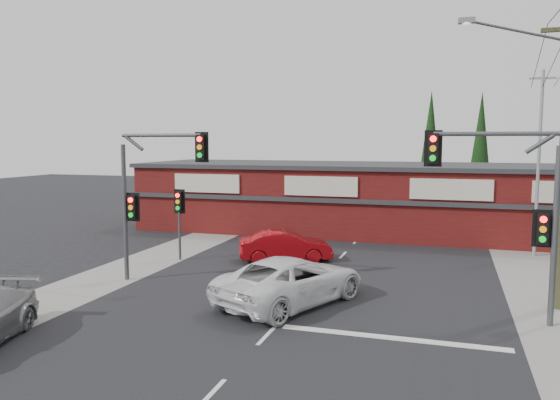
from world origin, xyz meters
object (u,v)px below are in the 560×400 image
(red_sedan, at_px, (285,246))
(utility_pole, at_px, (560,148))
(white_suv, at_px, (292,280))
(shop_building, at_px, (351,197))

(red_sedan, xyz_separation_m, utility_pole, (10.72, -4.29, 4.68))
(white_suv, bearing_deg, utility_pole, -141.78)
(white_suv, xyz_separation_m, utility_pole, (8.57, 2.08, 4.57))
(shop_building, xyz_separation_m, utility_pole, (9.36, -14.00, 3.26))
(white_suv, relative_size, red_sedan, 1.37)
(red_sedan, bearing_deg, shop_building, -32.20)
(shop_building, bearing_deg, utility_pole, -56.24)
(red_sedan, distance_m, shop_building, 9.91)
(white_suv, bearing_deg, shop_building, -62.58)
(shop_building, height_order, utility_pole, utility_pole)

